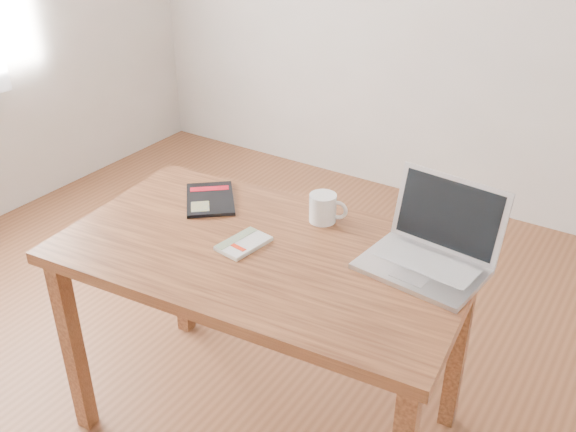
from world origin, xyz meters
The scene contains 6 objects.
room centered at (-0.07, 0.00, 1.36)m, with size 4.04×4.04×2.70m.
desk centered at (0.17, -0.01, 0.66)m, with size 1.33×0.84×0.75m.
white_guidebook centered at (0.11, -0.03, 0.76)m, with size 0.12×0.18×0.01m.
black_guidebook centered at (-0.17, 0.15, 0.76)m, with size 0.28×0.29×0.01m.
laptop centered at (0.63, 0.18, 0.80)m, with size 0.38×0.33×0.24m.
coffee_mug centered at (0.24, 0.24, 0.80)m, with size 0.13×0.09×0.10m.
Camera 1 is at (1.14, -1.38, 1.80)m, focal length 40.00 mm.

